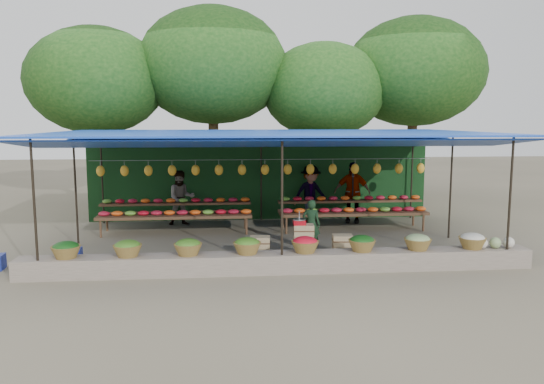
{
  "coord_description": "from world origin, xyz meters",
  "views": [
    {
      "loc": [
        -1.17,
        -13.34,
        3.13
      ],
      "look_at": [
        0.09,
        0.2,
        1.27
      ],
      "focal_mm": 35.0,
      "sensor_mm": 36.0,
      "label": 1
    }
  ],
  "objects": [
    {
      "name": "ground",
      "position": [
        0.0,
        0.0,
        0.0
      ],
      "size": [
        60.0,
        60.0,
        0.0
      ],
      "primitive_type": "plane",
      "color": "#615947",
      "rests_on": "ground"
    },
    {
      "name": "crate_counter",
      "position": [
        0.61,
        -1.67,
        0.31
      ],
      "size": [
        2.38,
        0.38,
        0.77
      ],
      "color": "tan",
      "rests_on": "ground"
    },
    {
      "name": "vendor_seated",
      "position": [
        0.94,
        -0.92,
        0.61
      ],
      "size": [
        0.52,
        0.43,
        1.22
      ],
      "primitive_type": "imported",
      "rotation": [
        0.0,
        0.0,
        2.77
      ],
      "color": "#16321C",
      "rests_on": "ground"
    },
    {
      "name": "weighing_scale",
      "position": [
        0.53,
        -1.67,
        0.84
      ],
      "size": [
        0.29,
        0.29,
        0.31
      ],
      "color": "red",
      "rests_on": "crate_counter"
    },
    {
      "name": "fruit_table_left",
      "position": [
        -2.49,
        1.35,
        0.61
      ],
      "size": [
        4.21,
        0.95,
        0.93
      ],
      "color": "#46341C",
      "rests_on": "ground"
    },
    {
      "name": "stall_canopy",
      "position": [
        0.0,
        0.06,
        2.68
      ],
      "size": [
        10.8,
        6.6,
        2.82
      ],
      "color": "black",
      "rests_on": "ground"
    },
    {
      "name": "netting_backdrop",
      "position": [
        0.0,
        3.15,
        1.25
      ],
      "size": [
        10.6,
        0.06,
        2.5
      ],
      "primitive_type": "cube",
      "color": "#17411A",
      "rests_on": "ground"
    },
    {
      "name": "produce_baskets",
      "position": [
        -0.1,
        -2.75,
        0.56
      ],
      "size": [
        8.98,
        0.58,
        0.34
      ],
      "color": "brown",
      "rests_on": "stone_curb"
    },
    {
      "name": "customer_mid",
      "position": [
        1.5,
        2.6,
        0.87
      ],
      "size": [
        1.26,
        0.92,
        1.74
      ],
      "primitive_type": "imported",
      "rotation": [
        0.0,
        0.0,
        0.26
      ],
      "color": "slate",
      "rests_on": "ground"
    },
    {
      "name": "customer_right",
      "position": [
        2.75,
        2.36,
        0.93
      ],
      "size": [
        1.17,
        0.73,
        1.85
      ],
      "primitive_type": "imported",
      "rotation": [
        0.0,
        0.0,
        -0.27
      ],
      "color": "slate",
      "rests_on": "ground"
    },
    {
      "name": "customer_left",
      "position": [
        -2.42,
        2.42,
        0.82
      ],
      "size": [
        0.89,
        0.75,
        1.63
      ],
      "primitive_type": "imported",
      "rotation": [
        0.0,
        0.0,
        0.17
      ],
      "color": "slate",
      "rests_on": "ground"
    },
    {
      "name": "stone_curb",
      "position": [
        0.0,
        -2.75,
        0.2
      ],
      "size": [
        10.6,
        0.55,
        0.4
      ],
      "primitive_type": "cube",
      "color": "#665C52",
      "rests_on": "ground"
    },
    {
      "name": "blue_crate_back",
      "position": [
        -4.59,
        -1.46,
        0.14
      ],
      "size": [
        0.49,
        0.37,
        0.28
      ],
      "primitive_type": "cube",
      "rotation": [
        0.0,
        0.0,
        0.08
      ],
      "color": "navy",
      "rests_on": "ground"
    },
    {
      "name": "fruit_table_right",
      "position": [
        2.51,
        1.35,
        0.61
      ],
      "size": [
        4.21,
        0.95,
        0.93
      ],
      "color": "#46341C",
      "rests_on": "ground"
    },
    {
      "name": "tree_row",
      "position": [
        0.5,
        6.09,
        4.7
      ],
      "size": [
        16.51,
        5.5,
        7.12
      ],
      "color": "#392814",
      "rests_on": "ground"
    }
  ]
}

